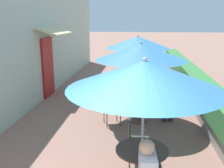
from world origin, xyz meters
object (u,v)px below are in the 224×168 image
at_px(cafe_chair_far_left, 157,80).
at_px(cafe_chair_far_right, 129,75).
at_px(patio_table_mid, 140,103).
at_px(cafe_chair_mid_left, 164,101).
at_px(cafe_chair_mid_right, 113,107).
at_px(seated_patron_mid_left, 166,96).
at_px(cafe_chair_far_back, 125,83).
at_px(patio_table_near, 142,159).
at_px(patio_umbrella_far, 138,42).
at_px(cafe_chair_near_left, 135,138).
at_px(patio_table_far, 137,79).
at_px(patio_umbrella_near, 144,75).
at_px(patio_umbrella_mid, 141,52).
at_px(coffee_cup_far, 139,74).

xyz_separation_m(cafe_chair_far_left, cafe_chair_far_right, (-1.10, 0.73, 0.00)).
height_order(patio_table_mid, cafe_chair_mid_left, cafe_chair_mid_left).
height_order(cafe_chair_mid_right, cafe_chair_far_left, same).
xyz_separation_m(seated_patron_mid_left, cafe_chair_far_back, (-1.26, 2.00, -0.17)).
xyz_separation_m(patio_table_near, patio_umbrella_far, (-0.16, 5.66, 1.38)).
relative_size(cafe_chair_near_left, patio_table_mid, 1.03).
bearing_deg(patio_umbrella_far, cafe_chair_far_right, 116.55).
relative_size(cafe_chair_mid_left, patio_table_far, 1.03).
bearing_deg(cafe_chair_mid_right, cafe_chair_far_left, 46.82).
bearing_deg(patio_umbrella_near, cafe_chair_near_left, 99.13).
bearing_deg(patio_umbrella_near, cafe_chair_far_left, 83.84).
relative_size(patio_umbrella_near, patio_table_mid, 2.77).
distance_m(patio_umbrella_near, patio_table_far, 5.83).
height_order(cafe_chair_mid_left, cafe_chair_mid_right, same).
distance_m(patio_table_near, cafe_chair_near_left, 0.76).
bearing_deg(patio_table_far, cafe_chair_near_left, -89.59).
height_order(cafe_chair_near_left, cafe_chair_mid_left, same).
distance_m(seated_patron_mid_left, cafe_chair_far_back, 2.37).
bearing_deg(cafe_chair_far_left, patio_umbrella_far, 5.74).
height_order(patio_umbrella_near, cafe_chair_mid_left, patio_umbrella_near).
distance_m(cafe_chair_mid_left, seated_patron_mid_left, 0.20).
bearing_deg(patio_umbrella_mid, cafe_chair_far_back, 103.43).
distance_m(patio_table_mid, seated_patron_mid_left, 0.78).
height_order(patio_umbrella_far, cafe_chair_far_left, patio_umbrella_far).
distance_m(cafe_chair_mid_right, cafe_chair_far_right, 3.90).
relative_size(patio_umbrella_near, patio_umbrella_mid, 1.00).
bearing_deg(patio_table_near, patio_umbrella_mid, 90.92).
bearing_deg(coffee_cup_far, patio_table_far, 120.75).
relative_size(patio_umbrella_mid, patio_umbrella_far, 1.00).
bearing_deg(cafe_chair_far_left, patio_table_far, 5.74).
bearing_deg(cafe_chair_mid_left, cafe_chair_mid_right, 5.74).
height_order(patio_umbrella_mid, patio_umbrella_far, same).
xyz_separation_m(patio_table_mid, cafe_chair_far_back, (-0.53, 2.23, -0.01)).
relative_size(patio_umbrella_mid, patio_table_far, 2.77).
bearing_deg(cafe_chair_far_right, patio_table_far, 5.74).
xyz_separation_m(cafe_chair_far_back, coffee_cup_far, (0.48, 0.54, 0.23)).
bearing_deg(cafe_chair_far_back, cafe_chair_near_left, -134.70).
bearing_deg(coffee_cup_far, cafe_chair_far_left, 3.91).
relative_size(patio_table_mid, patio_table_far, 1.00).
bearing_deg(cafe_chair_mid_left, patio_umbrella_mid, 5.74).
bearing_deg(patio_table_far, patio_umbrella_far, -90.00).
distance_m(patio_umbrella_mid, cafe_chair_far_left, 3.22).
xyz_separation_m(patio_table_mid, cafe_chair_mid_left, (0.69, 0.33, -0.01)).
bearing_deg(cafe_chair_far_left, coffee_cup_far, 13.11).
xyz_separation_m(patio_table_near, patio_umbrella_near, (-0.00, 0.00, 1.38)).
bearing_deg(cafe_chair_mid_right, patio_table_mid, 5.74).
bearing_deg(patio_umbrella_near, cafe_chair_far_right, 94.49).
height_order(cafe_chair_mid_right, coffee_cup_far, cafe_chair_mid_right).
distance_m(patio_table_mid, cafe_chair_far_left, 2.90).
xyz_separation_m(patio_umbrella_mid, cafe_chair_far_back, (-0.53, 2.23, -1.39)).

